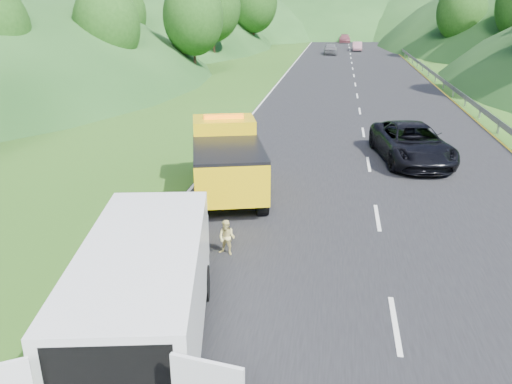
% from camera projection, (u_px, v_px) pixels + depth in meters
% --- Properties ---
extents(ground, '(320.00, 320.00, 0.00)m').
position_uv_depth(ground, '(272.00, 270.00, 13.30)').
color(ground, '#38661E').
rests_on(ground, ground).
extents(road_surface, '(14.00, 200.00, 0.02)m').
position_uv_depth(road_surface, '(354.00, 76.00, 49.81)').
color(road_surface, black).
rests_on(road_surface, ground).
extents(guardrail, '(0.06, 140.00, 1.52)m').
position_uv_depth(guardrail, '(413.00, 64.00, 60.28)').
color(guardrail, gray).
rests_on(guardrail, ground).
extents(tree_line_left, '(14.00, 140.00, 14.00)m').
position_uv_depth(tree_line_left, '(195.00, 54.00, 71.60)').
color(tree_line_left, '#255318').
rests_on(tree_line_left, ground).
extents(tree_line_right, '(14.00, 140.00, 14.00)m').
position_uv_depth(tree_line_right, '(506.00, 59.00, 65.31)').
color(tree_line_right, '#255318').
rests_on(tree_line_right, ground).
extents(hills_backdrop, '(201.00, 288.60, 44.00)m').
position_uv_depth(hills_backdrop, '(359.00, 31.00, 136.81)').
color(hills_backdrop, '#2D5B23').
rests_on(hills_backdrop, ground).
extents(tow_truck, '(3.98, 6.74, 2.73)m').
position_uv_depth(tow_truck, '(226.00, 159.00, 18.33)').
color(tow_truck, black).
rests_on(tow_truck, ground).
extents(white_van, '(4.26, 7.30, 2.44)m').
position_uv_depth(white_van, '(146.00, 289.00, 9.84)').
color(white_van, black).
rests_on(white_van, ground).
extents(woman, '(0.57, 0.69, 1.66)m').
position_uv_depth(woman, '(137.00, 256.00, 14.04)').
color(woman, white).
rests_on(woman, ground).
extents(child, '(0.57, 0.48, 1.03)m').
position_uv_depth(child, '(227.00, 255.00, 14.12)').
color(child, '#D2C270').
rests_on(child, ground).
extents(suitcase, '(0.37, 0.28, 0.53)m').
position_uv_depth(suitcase, '(97.00, 255.00, 13.54)').
color(suitcase, '#4F4E3B').
rests_on(suitcase, ground).
extents(passing_suv, '(3.65, 6.29, 1.65)m').
position_uv_depth(passing_suv, '(410.00, 161.00, 22.63)').
color(passing_suv, black).
rests_on(passing_suv, ground).
extents(dist_car_a, '(1.79, 4.46, 1.52)m').
position_uv_depth(dist_car_a, '(330.00, 54.00, 71.40)').
color(dist_car_a, '#505155').
rests_on(dist_car_a, ground).
extents(dist_car_b, '(1.39, 4.00, 1.32)m').
position_uv_depth(dist_car_b, '(357.00, 51.00, 77.05)').
color(dist_car_b, '#7E545F').
rests_on(dist_car_b, ground).
extents(dist_car_c, '(2.04, 5.01, 1.45)m').
position_uv_depth(dist_car_c, '(345.00, 43.00, 93.61)').
color(dist_car_c, '#8B454F').
rests_on(dist_car_c, ground).
extents(dist_car_d, '(1.79, 4.46, 1.52)m').
position_uv_depth(dist_car_d, '(358.00, 38.00, 108.13)').
color(dist_car_d, '#5D5F41').
rests_on(dist_car_d, ground).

